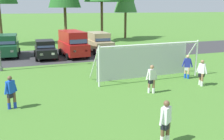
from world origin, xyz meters
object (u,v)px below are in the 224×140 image
(soccer_goal, at_px, (146,60))
(parked_car_slot_far_left, at_px, (8,45))
(player_midfield_center, at_px, (11,92))
(parked_car_slot_left, at_px, (45,49))
(player_striker_near, at_px, (152,79))
(player_defender_far, at_px, (202,73))
(parked_car_slot_center_left, at_px, (73,43))
(player_winger_right, at_px, (166,122))
(player_winger_left, at_px, (187,67))
(parked_car_slot_center, at_px, (99,42))

(soccer_goal, distance_m, parked_car_slot_far_left, 14.99)
(player_midfield_center, distance_m, parked_car_slot_left, 12.99)
(player_striker_near, height_order, parked_car_slot_far_left, parked_car_slot_far_left)
(player_defender_far, distance_m, parked_car_slot_left, 15.01)
(player_striker_near, distance_m, player_midfield_center, 7.47)
(parked_car_slot_far_left, distance_m, parked_car_slot_center_left, 6.45)
(player_striker_near, xyz_separation_m, parked_car_slot_far_left, (-7.88, 15.02, 0.29))
(player_winger_right, xyz_separation_m, parked_car_slot_center_left, (0.49, 18.12, 0.52))
(parked_car_slot_center_left, bearing_deg, player_winger_left, -62.71)
(soccer_goal, height_order, parked_car_slot_center_left, soccer_goal)
(parked_car_slot_center, bearing_deg, player_winger_right, -100.52)
(soccer_goal, xyz_separation_m, player_winger_right, (-3.49, -8.34, -0.47))
(player_winger_left, distance_m, parked_car_slot_center_left, 12.28)
(player_midfield_center, bearing_deg, parked_car_slot_center, 57.87)
(player_midfield_center, xyz_separation_m, player_winger_left, (11.30, 1.76, 0.00))
(parked_car_slot_far_left, bearing_deg, parked_car_slot_center_left, -19.41)
(parked_car_slot_center_left, bearing_deg, player_winger_right, -91.53)
(player_defender_far, bearing_deg, player_winger_left, 83.63)
(player_midfield_center, height_order, parked_car_slot_center_left, parked_car_slot_center_left)
(player_winger_right, xyz_separation_m, parked_car_slot_left, (-2.21, 18.10, 0.05))
(soccer_goal, distance_m, player_defender_far, 3.79)
(player_midfield_center, bearing_deg, parked_car_slot_center_left, 65.89)
(player_striker_near, bearing_deg, parked_car_slot_center_left, 97.95)
(parked_car_slot_far_left, height_order, parked_car_slot_left, parked_car_slot_far_left)
(player_winger_right, bearing_deg, parked_car_slot_center_left, 88.47)
(player_winger_left, relative_size, parked_car_slot_center, 0.36)
(player_winger_left, height_order, parked_car_slot_center, parked_car_slot_center)
(soccer_goal, bearing_deg, player_winger_left, -23.19)
(player_winger_left, bearing_deg, parked_car_slot_center, 101.51)
(player_winger_left, bearing_deg, parked_car_slot_far_left, 131.90)
(player_striker_near, bearing_deg, player_winger_left, 27.33)
(soccer_goal, distance_m, parked_car_slot_center, 11.13)
(player_midfield_center, bearing_deg, player_winger_left, 8.87)
(soccer_goal, distance_m, player_winger_right, 9.05)
(parked_car_slot_left, bearing_deg, player_midfield_center, -103.24)
(player_defender_far, height_order, player_winger_right, same)
(player_winger_right, xyz_separation_m, parked_car_slot_far_left, (-5.59, 20.26, 0.29))
(player_midfield_center, xyz_separation_m, parked_car_slot_far_left, (-0.41, 14.81, 0.29))
(parked_car_slot_far_left, xyz_separation_m, parked_car_slot_left, (3.38, -2.17, -0.24))
(parked_car_slot_left, bearing_deg, player_winger_left, -52.59)
(player_striker_near, relative_size, player_winger_left, 1.00)
(player_winger_right, bearing_deg, player_midfield_center, 133.54)
(soccer_goal, xyz_separation_m, parked_car_slot_center_left, (-3.00, 9.78, 0.05))
(player_midfield_center, bearing_deg, parked_car_slot_left, 76.76)
(soccer_goal, xyz_separation_m, player_midfield_center, (-8.67, -2.89, -0.47))
(parked_car_slot_left, bearing_deg, player_defender_far, -57.23)
(parked_car_slot_left, height_order, parked_car_slot_center, parked_car_slot_center)
(player_defender_far, bearing_deg, soccer_goal, 130.24)
(player_striker_near, bearing_deg, parked_car_slot_center, 84.66)
(player_winger_right, distance_m, parked_car_slot_center, 19.80)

